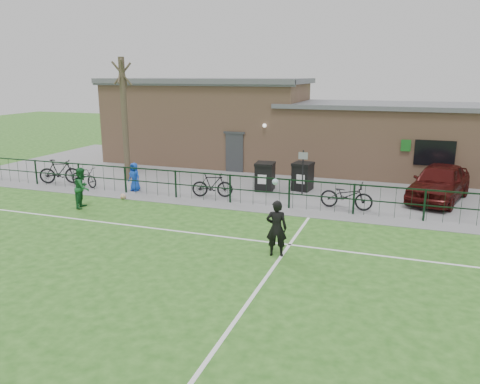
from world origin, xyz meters
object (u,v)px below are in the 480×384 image
(wheelie_bin_left, at_px, (265,177))
(outfield_player, at_px, (82,188))
(wheelie_bin_right, at_px, (303,177))
(bicycle_e, at_px, (346,195))
(sign_post, at_px, (303,173))
(ball_ground, at_px, (123,196))
(bare_tree, at_px, (125,120))
(bicycle_d, at_px, (212,185))
(bicycle_c, at_px, (84,177))
(bicycle_b, at_px, (60,171))
(car_maroon, at_px, (439,182))
(spectator_child, at_px, (134,177))

(wheelie_bin_left, distance_m, outfield_player, 7.92)
(wheelie_bin_right, distance_m, bicycle_e, 3.38)
(sign_post, bearing_deg, ball_ground, -156.08)
(bare_tree, relative_size, bicycle_d, 3.38)
(bicycle_c, height_order, ball_ground, bicycle_c)
(bicycle_b, height_order, ball_ground, bicycle_b)
(car_maroon, xyz_separation_m, bicycle_d, (-9.17, -2.66, -0.24))
(bicycle_b, bearing_deg, bicycle_e, -111.00)
(outfield_player, bearing_deg, bare_tree, -3.57)
(car_maroon, xyz_separation_m, bicycle_c, (-15.65, -2.89, -0.32))
(bicycle_b, distance_m, bicycle_c, 1.52)
(sign_post, bearing_deg, bicycle_b, -171.81)
(car_maroon, distance_m, bicycle_c, 15.92)
(bicycle_c, bearing_deg, wheelie_bin_right, -59.92)
(outfield_player, bearing_deg, spectator_child, -26.09)
(bare_tree, distance_m, ball_ground, 4.93)
(bicycle_b, bearing_deg, sign_post, -103.48)
(wheelie_bin_right, xyz_separation_m, ball_ground, (-6.88, -4.13, -0.49))
(bicycle_b, distance_m, bicycle_d, 7.98)
(sign_post, height_order, ball_ground, sign_post)
(sign_post, distance_m, spectator_child, 7.58)
(car_maroon, xyz_separation_m, ball_ground, (-12.65, -4.22, -0.67))
(bicycle_b, xyz_separation_m, ball_ground, (4.50, -1.47, -0.49))
(car_maroon, height_order, bicycle_c, car_maroon)
(wheelie_bin_left, height_order, sign_post, sign_post)
(bicycle_b, xyz_separation_m, spectator_child, (4.21, -0.06, 0.05))
(wheelie_bin_left, relative_size, sign_post, 0.60)
(bicycle_d, distance_m, outfield_player, 5.33)
(wheelie_bin_left, height_order, bicycle_c, wheelie_bin_left)
(wheelie_bin_right, bearing_deg, outfield_player, -135.16)
(wheelie_bin_right, xyz_separation_m, bicycle_c, (-9.88, -2.79, -0.14))
(car_maroon, height_order, bicycle_e, car_maroon)
(bare_tree, bearing_deg, bicycle_c, -115.32)
(car_maroon, relative_size, bicycle_c, 2.62)
(outfield_player, relative_size, ball_ground, 6.57)
(bicycle_d, xyz_separation_m, outfield_player, (-4.27, -3.17, 0.26))
(wheelie_bin_right, bearing_deg, sign_post, -70.61)
(wheelie_bin_left, height_order, bicycle_b, wheelie_bin_left)
(spectator_child, bearing_deg, outfield_player, -87.64)
(bicycle_b, xyz_separation_m, outfield_player, (3.71, -3.08, 0.20))
(bare_tree, distance_m, bicycle_c, 3.46)
(wheelie_bin_left, relative_size, bicycle_b, 0.61)
(bare_tree, xyz_separation_m, bicycle_d, (5.46, -1.92, -2.45))
(bicycle_c, xyz_separation_m, bicycle_e, (12.16, 0.30, 0.08))
(sign_post, height_order, bicycle_b, sign_post)
(bare_tree, bearing_deg, wheelie_bin_right, 4.17)
(bicycle_c, relative_size, outfield_player, 1.08)
(bare_tree, relative_size, wheelie_bin_left, 4.99)
(car_maroon, height_order, ball_ground, car_maroon)
(spectator_child, bearing_deg, bicycle_b, -169.06)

